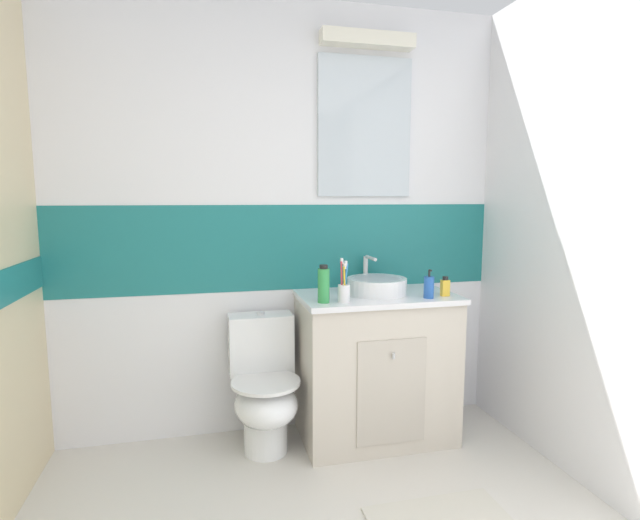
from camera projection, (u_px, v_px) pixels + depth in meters
name	position (u px, v px, depth m)	size (l,w,h in m)	color
wall_back_tiled	(285.00, 219.00, 2.87)	(3.20, 0.20, 2.50)	white
vanity_cabinet	(375.00, 366.00, 2.80)	(0.88, 0.53, 0.85)	beige
sink_basin	(377.00, 285.00, 2.74)	(0.34, 0.38, 0.20)	white
toilet	(264.00, 388.00, 2.66)	(0.37, 0.50, 0.75)	white
toothbrush_cup	(344.00, 290.00, 2.52)	(0.06, 0.06, 0.23)	white
soap_dispenser	(429.00, 287.00, 2.62)	(0.06, 0.06, 0.16)	#2659B2
perfume_flask_small	(445.00, 287.00, 2.68)	(0.04, 0.03, 0.11)	yellow
mouthwash_bottle	(324.00, 285.00, 2.50)	(0.06, 0.06, 0.20)	green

